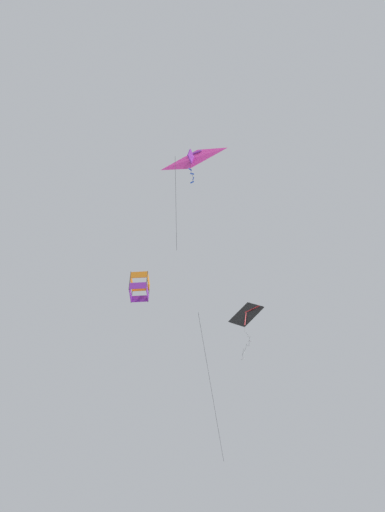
{
  "coord_description": "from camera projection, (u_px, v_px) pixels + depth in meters",
  "views": [
    {
      "loc": [
        -13.83,
        -30.91,
        14.37
      ],
      "look_at": [
        -1.41,
        -1.77,
        40.25
      ],
      "focal_mm": 62.4,
      "sensor_mm": 36.0,
      "label": 1
    }
  ],
  "objects": [
    {
      "name": "kite_delta_mid_left",
      "position": [
        193.0,
        159.0,
        38.48
      ],
      "size": [
        2.01,
        2.1,
        5.51
      ],
      "rotation": [
        0.4,
        0.0,
        2.3
      ],
      "color": "#DB2D93"
    },
    {
      "name": "kite_box_far_centre",
      "position": [
        139.0,
        287.0,
        42.65
      ],
      "size": [
        1.28,
        1.39,
        1.48
      ],
      "rotation": [
        0.22,
        0.0,
        2.66
      ],
      "color": "orange"
    },
    {
      "name": "kite_diamond_upper_right",
      "position": [
        246.0,
        316.0,
        41.5
      ],
      "size": [
        3.25,
        2.77,
        7.69
      ],
      "rotation": [
        0.48,
        0.0,
        2.51
      ],
      "color": "black"
    }
  ]
}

